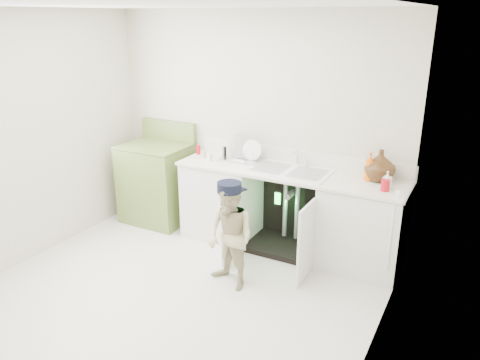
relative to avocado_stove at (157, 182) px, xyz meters
The scene contains 5 objects.
ground 1.74m from the avocado_stove, 45.28° to the right, with size 3.50×3.50×0.00m, color #BCB5A5.
room_shell 1.83m from the avocado_stove, 45.28° to the right, with size 6.00×5.50×1.26m.
counter_run 1.74m from the avocado_stove, ahead, with size 2.44×1.02×1.21m.
avocado_stove is the anchor object (origin of this frame).
repair_worker 1.79m from the avocado_stove, 30.61° to the right, with size 0.59×0.86×1.02m.
Camera 1 is at (2.28, -3.09, 2.43)m, focal length 35.00 mm.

